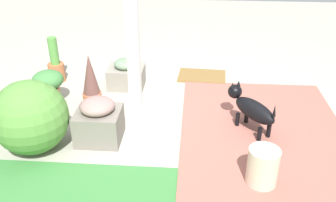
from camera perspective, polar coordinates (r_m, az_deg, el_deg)
name	(u,v)px	position (r m, az deg, el deg)	size (l,w,h in m)	color
ground_plane	(169,115)	(4.45, 0.20, -2.18)	(12.00, 12.00, 0.00)	#A4A090
brick_path	(263,131)	(4.27, 14.30, -4.41)	(1.80, 2.40, 0.02)	#A15E50
porch_pillar	(131,3)	(4.09, -5.63, 14.62)	(0.13, 0.13, 2.60)	white
stone_planter_nearest	(126,74)	(5.10, -6.40, 4.05)	(0.48, 0.40, 0.40)	gray
stone_planter_mid	(99,121)	(3.96, -10.56, -3.03)	(0.47, 0.43, 0.49)	slate
round_shrub	(30,117)	(3.91, -20.29, -2.34)	(0.75, 0.75, 0.75)	#538839
terracotta_pot_broad	(49,84)	(4.83, -17.80, 2.45)	(0.38, 0.38, 0.44)	#C76F4B
terracotta_pot_spiky	(91,83)	(4.57, -11.71, 2.73)	(0.23, 0.23, 0.69)	#C36743
terracotta_pot_tall	(56,66)	(5.45, -16.79, 5.17)	(0.22, 0.22, 0.64)	#AE6139
dog	(251,108)	(4.12, 12.62, -1.06)	(0.51, 0.64, 0.48)	black
ceramic_urn	(263,167)	(3.43, 14.27, -9.78)	(0.28, 0.28, 0.37)	beige
doormat	(202,76)	(5.45, 5.20, 3.82)	(0.67, 0.46, 0.03)	brown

